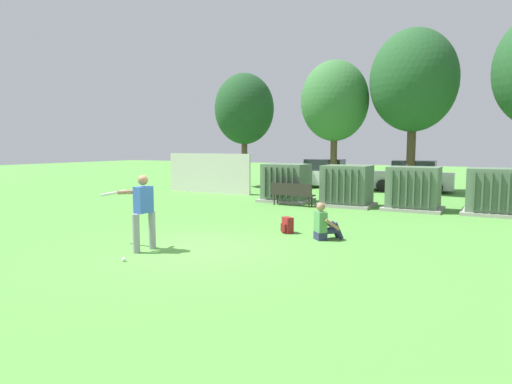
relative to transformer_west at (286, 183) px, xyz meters
name	(u,v)px	position (x,y,z in m)	size (l,w,h in m)	color
ground_plane	(200,249)	(1.95, -9.07, -0.79)	(96.00, 96.00, 0.00)	#51933D
fence_panel	(209,173)	(-4.98, 1.43, 0.21)	(4.80, 0.12, 2.00)	beige
transformer_west	(286,183)	(0.00, 0.00, 0.00)	(2.10, 1.70, 1.62)	#9E9B93
transformer_mid_west	(347,186)	(2.70, -0.14, 0.00)	(2.10, 1.70, 1.62)	#9E9B93
transformer_mid_east	(413,189)	(5.23, -0.06, 0.00)	(2.10, 1.70, 1.62)	#9E9B93
transformer_east	(495,192)	(7.91, 0.10, 0.00)	(2.10, 1.70, 1.62)	#9E9B93
park_bench	(292,193)	(0.78, -1.14, -0.25)	(1.81, 0.47, 0.92)	#2D2823
batter	(142,208)	(0.87, -9.78, 0.19)	(1.61, 0.72, 1.74)	gray
sports_ball	(124,259)	(1.21, -10.72, -0.74)	(0.09, 0.09, 0.09)	white
seated_spectator	(324,225)	(4.11, -6.64, -0.41)	(0.74, 0.74, 0.96)	#282D4C
backpack	(287,225)	(2.93, -6.32, -0.57)	(0.38, 0.37, 0.44)	maroon
tree_left	(244,109)	(-5.15, 5.37, 3.71)	(3.43, 3.43, 6.56)	brown
tree_center_left	(335,101)	(-0.02, 6.27, 4.00)	(3.66, 3.66, 6.99)	brown
tree_center_right	(414,81)	(4.04, 6.28, 4.81)	(4.27, 4.27, 8.17)	#4C3828
parked_car_leftmost	(323,174)	(-0.98, 7.24, -0.04)	(4.35, 2.24, 1.62)	silver
parked_car_left_of_center	(412,177)	(3.98, 7.14, -0.04)	(4.28, 2.08, 1.62)	#B2B2B7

